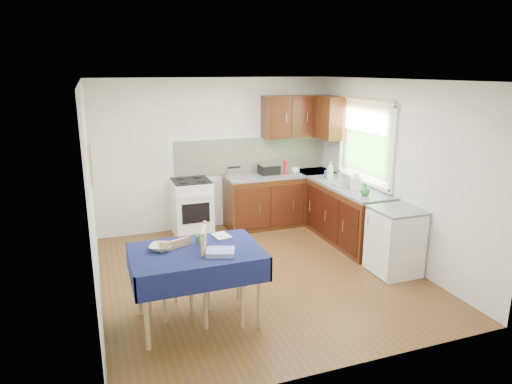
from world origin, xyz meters
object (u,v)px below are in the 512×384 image
object	(u,v)px
chair_far	(171,273)
dish_rack	(346,184)
toaster	(234,173)
kettle	(356,182)
sandwich_press	(269,169)
dining_table	(196,259)
chair_near	(219,271)

from	to	relation	value
chair_far	dish_rack	size ratio (longest dim) A/B	2.35
toaster	kettle	xyz separation A→B (m)	(1.46, -1.35, 0.03)
toaster	sandwich_press	world-z (taller)	toaster
dining_table	toaster	distance (m)	2.93
dish_rack	toaster	bearing A→B (deg)	148.79
chair_near	sandwich_press	xyz separation A→B (m)	(1.65, 2.75, 0.43)
dining_table	chair_near	size ratio (longest dim) A/B	1.27
kettle	dish_rack	bearing A→B (deg)	88.35
toaster	dish_rack	world-z (taller)	toaster
dining_table	toaster	bearing A→B (deg)	70.05
chair_near	sandwich_press	world-z (taller)	sandwich_press
chair_near	kettle	size ratio (longest dim) A/B	4.12
chair_far	kettle	xyz separation A→B (m)	(2.93, 1.05, 0.52)
dining_table	kettle	xyz separation A→B (m)	(2.70, 1.29, 0.30)
chair_far	chair_near	world-z (taller)	chair_near
dining_table	chair_far	world-z (taller)	chair_far
dish_rack	kettle	distance (m)	0.31
toaster	dish_rack	xyz separation A→B (m)	(1.47, -1.06, -0.06)
dining_table	kettle	bearing A→B (deg)	30.66
dining_table	kettle	size ratio (longest dim) A/B	5.26
chair_near	sandwich_press	distance (m)	3.24
dish_rack	chair_far	bearing A→B (deg)	-150.86
chair_far	chair_near	distance (m)	0.54
dining_table	sandwich_press	world-z (taller)	sandwich_press
sandwich_press	dish_rack	world-z (taller)	same
chair_far	dish_rack	xyz separation A→B (m)	(2.94, 1.34, 0.43)
dish_rack	kettle	world-z (taller)	kettle
chair_near	toaster	distance (m)	2.90
toaster	chair_far	bearing A→B (deg)	-137.62
dining_table	dish_rack	distance (m)	3.14
chair_far	sandwich_press	distance (m)	3.28
toaster	sandwich_press	size ratio (longest dim) A/B	0.77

